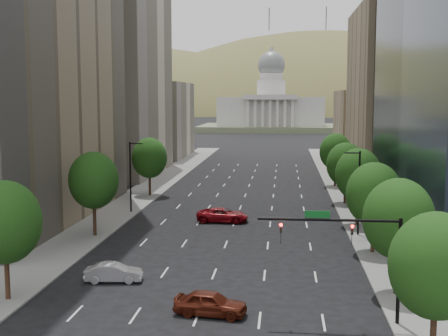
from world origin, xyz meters
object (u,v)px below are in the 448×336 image
(car_maroon, at_px, (211,303))
(car_silver, at_px, (114,272))
(capitol, at_px, (271,111))
(car_red_far, at_px, (222,215))
(traffic_signal, at_px, (360,246))

(car_maroon, distance_m, car_silver, 10.75)
(capitol, height_order, car_silver, capitol)
(car_maroon, relative_size, car_red_far, 0.82)
(car_silver, bearing_deg, car_maroon, -134.02)
(capitol, bearing_deg, car_red_far, -90.43)
(car_silver, xyz_separation_m, car_red_far, (6.25, 23.55, 0.09))
(capitol, distance_m, car_maroon, 219.26)
(car_silver, bearing_deg, capitol, -8.65)
(car_maroon, bearing_deg, car_silver, 60.37)
(car_maroon, bearing_deg, car_red_far, 12.15)
(car_maroon, distance_m, car_red_far, 30.17)
(traffic_signal, relative_size, capitol, 0.15)
(traffic_signal, height_order, capitol, capitol)
(capitol, height_order, car_maroon, capitol)
(car_red_far, bearing_deg, capitol, 0.32)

